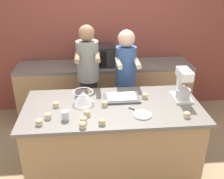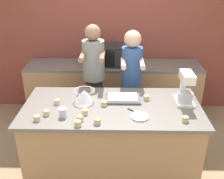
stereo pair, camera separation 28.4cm
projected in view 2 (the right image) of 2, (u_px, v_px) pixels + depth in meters
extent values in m
plane|color=#937A5B|center=(112.00, 169.00, 3.35)|extent=(16.00, 16.00, 0.00)
cube|color=brown|center=(114.00, 33.00, 4.35)|extent=(10.00, 0.06, 2.70)
cube|color=#A87F56|center=(112.00, 141.00, 3.16)|extent=(1.93, 0.91, 0.89)
cube|color=#66605B|center=(112.00, 107.00, 2.96)|extent=(2.01, 0.96, 0.04)
cube|color=#A87F56|center=(114.00, 91.00, 4.42)|extent=(2.80, 0.60, 0.88)
cube|color=#66605B|center=(114.00, 65.00, 4.22)|extent=(2.80, 0.60, 0.04)
cylinder|color=#232328|center=(95.00, 108.00, 3.86)|extent=(0.23, 0.23, 0.93)
cylinder|color=gray|center=(94.00, 60.00, 3.54)|extent=(0.30, 0.30, 0.54)
sphere|color=#936B4C|center=(93.00, 32.00, 3.38)|extent=(0.21, 0.21, 0.21)
cylinder|color=#936B4C|center=(82.00, 56.00, 3.34)|extent=(0.06, 0.34, 0.06)
cylinder|color=#936B4C|center=(102.00, 56.00, 3.34)|extent=(0.06, 0.34, 0.06)
cylinder|color=#232328|center=(130.00, 111.00, 3.87)|extent=(0.22, 0.22, 0.83)
cylinder|color=#335693|center=(132.00, 67.00, 3.57)|extent=(0.28, 0.28, 0.56)
sphere|color=#DBB293|center=(133.00, 39.00, 3.41)|extent=(0.23, 0.23, 0.23)
cylinder|color=#DBB293|center=(123.00, 63.00, 3.37)|extent=(0.06, 0.34, 0.06)
cylinder|color=#DBB293|center=(142.00, 63.00, 3.37)|extent=(0.06, 0.34, 0.06)
cube|color=white|center=(184.00, 101.00, 3.03)|extent=(0.20, 0.30, 0.03)
cylinder|color=white|center=(183.00, 86.00, 3.07)|extent=(0.07, 0.07, 0.24)
cube|color=white|center=(187.00, 77.00, 2.88)|extent=(0.13, 0.26, 0.10)
cylinder|color=#BCBCC1|center=(185.00, 97.00, 2.96)|extent=(0.17, 0.17, 0.11)
cone|color=#BCBCC1|center=(84.00, 95.00, 3.04)|extent=(0.23, 0.23, 0.13)
torus|color=#BCBCC1|center=(84.00, 90.00, 3.02)|extent=(0.24, 0.24, 0.01)
cube|color=#4C4C51|center=(123.00, 99.00, 3.09)|extent=(0.42, 0.27, 0.02)
cube|color=white|center=(123.00, 97.00, 3.08)|extent=(0.34, 0.22, 0.02)
cube|color=black|center=(106.00, 55.00, 4.15)|extent=(0.54, 0.38, 0.31)
cube|color=black|center=(102.00, 59.00, 3.97)|extent=(0.37, 0.01, 0.25)
cube|color=#2D2D2D|center=(118.00, 59.00, 3.97)|extent=(0.11, 0.01, 0.25)
cylinder|color=silver|center=(63.00, 113.00, 2.72)|extent=(0.08, 0.08, 0.10)
cylinder|color=white|center=(140.00, 117.00, 2.72)|extent=(0.19, 0.19, 0.02)
cube|color=#BCBCC1|center=(139.00, 113.00, 2.80)|extent=(0.12, 0.10, 0.01)
cube|color=black|center=(131.00, 110.00, 2.86)|extent=(0.07, 0.06, 0.01)
cylinder|color=beige|center=(78.00, 124.00, 2.58)|extent=(0.07, 0.07, 0.03)
ellipsoid|color=tan|center=(78.00, 122.00, 2.57)|extent=(0.07, 0.07, 0.04)
cylinder|color=beige|center=(37.00, 119.00, 2.67)|extent=(0.07, 0.07, 0.03)
ellipsoid|color=tan|center=(37.00, 117.00, 2.66)|extent=(0.07, 0.07, 0.04)
cylinder|color=beige|center=(104.00, 105.00, 2.95)|extent=(0.07, 0.07, 0.03)
ellipsoid|color=tan|center=(104.00, 102.00, 2.93)|extent=(0.07, 0.07, 0.04)
cylinder|color=beige|center=(93.00, 91.00, 3.26)|extent=(0.07, 0.07, 0.03)
ellipsoid|color=tan|center=(93.00, 89.00, 3.25)|extent=(0.07, 0.07, 0.04)
cylinder|color=beige|center=(47.00, 114.00, 2.77)|extent=(0.07, 0.07, 0.03)
ellipsoid|color=tan|center=(46.00, 111.00, 2.75)|extent=(0.07, 0.07, 0.04)
cylinder|color=beige|center=(146.00, 99.00, 3.08)|extent=(0.07, 0.07, 0.03)
ellipsoid|color=tan|center=(146.00, 97.00, 3.07)|extent=(0.07, 0.07, 0.04)
cylinder|color=beige|center=(80.00, 119.00, 2.66)|extent=(0.07, 0.07, 0.03)
ellipsoid|color=tan|center=(80.00, 117.00, 2.65)|extent=(0.07, 0.07, 0.04)
cylinder|color=beige|center=(85.00, 113.00, 2.78)|extent=(0.07, 0.07, 0.03)
ellipsoid|color=tan|center=(85.00, 111.00, 2.77)|extent=(0.07, 0.07, 0.04)
cylinder|color=beige|center=(57.00, 103.00, 2.99)|extent=(0.07, 0.07, 0.03)
ellipsoid|color=tan|center=(57.00, 101.00, 2.97)|extent=(0.07, 0.07, 0.04)
cylinder|color=beige|center=(185.00, 120.00, 2.65)|extent=(0.07, 0.07, 0.03)
ellipsoid|color=tan|center=(185.00, 118.00, 2.64)|extent=(0.07, 0.07, 0.04)
cylinder|color=beige|center=(97.00, 122.00, 2.61)|extent=(0.07, 0.07, 0.03)
ellipsoid|color=tan|center=(97.00, 120.00, 2.60)|extent=(0.07, 0.07, 0.04)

